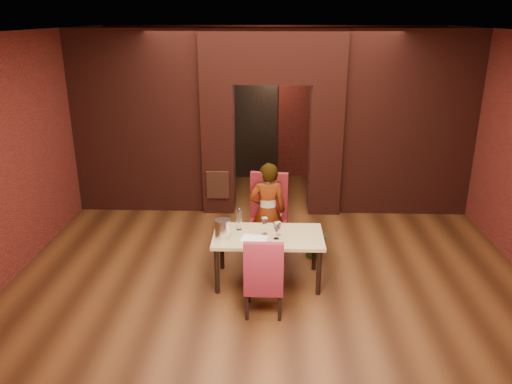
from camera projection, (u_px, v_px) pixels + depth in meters
floor at (270, 258)px, 7.39m from camera, size 8.00×8.00×0.00m
ceiling at (273, 31)px, 6.31m from camera, size 7.00×8.00×0.04m
wall_back at (272, 104)px, 10.61m from camera, size 7.00×0.04×3.20m
wall_front at (267, 324)px, 3.09m from camera, size 7.00×0.04×3.20m
wall_left at (21, 151)px, 6.97m from camera, size 0.04×8.00×3.20m
pillar_left at (219, 148)px, 8.92m from camera, size 0.55×0.55×2.30m
pillar_right at (325, 149)px, 8.85m from camera, size 0.55×0.55×2.30m
lintel at (273, 56)px, 8.35m from camera, size 2.45×0.55×0.90m
wing_wall_left at (138, 123)px, 8.81m from camera, size 2.28×0.35×3.20m
wing_wall_right at (408, 124)px, 8.65m from camera, size 2.28×0.35×3.20m
vent_panel at (218, 185)px, 8.84m from camera, size 0.40×0.03×0.50m
rear_door at (254, 130)px, 10.76m from camera, size 0.90×0.08×2.10m
rear_door_frame at (254, 130)px, 10.72m from camera, size 1.02×0.04×2.22m
dining_table at (268, 258)px, 6.65m from camera, size 1.45×0.82×0.68m
chair_far at (267, 217)px, 7.27m from camera, size 0.62×0.62×1.22m
chair_near at (264, 274)px, 5.90m from camera, size 0.46×0.46×1.00m
person_seated at (267, 211)px, 7.18m from camera, size 0.57×0.41×1.46m
wine_glass_a at (265, 226)px, 6.53m from camera, size 0.09×0.09×0.23m
wine_glass_b at (279, 229)px, 6.50m from camera, size 0.08×0.08×0.18m
wine_glass_c at (276, 231)px, 6.39m from camera, size 0.09×0.09×0.22m
tasting_sheet at (254, 239)px, 6.43m from camera, size 0.36×0.29×0.00m
wine_bucket at (223, 229)px, 6.42m from camera, size 0.20×0.20×0.25m
water_bottle at (239, 219)px, 6.66m from camera, size 0.07×0.07×0.31m
potted_plant at (314, 243)px, 7.37m from camera, size 0.45×0.41×0.43m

